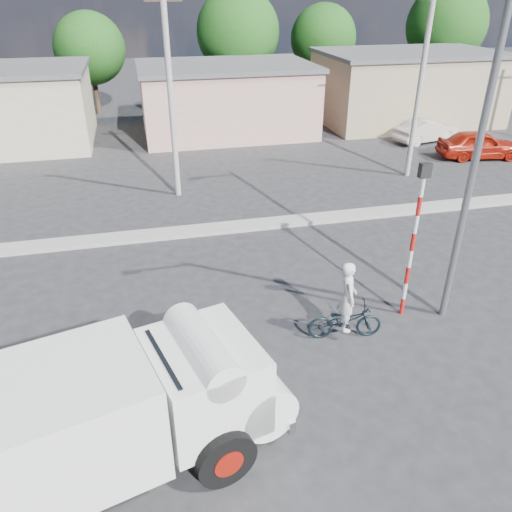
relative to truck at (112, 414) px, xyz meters
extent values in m
plane|color=#29292C|center=(4.40, 1.97, -1.45)|extent=(120.00, 120.00, 0.00)
cube|color=#99968E|center=(4.40, 9.97, -1.37)|extent=(40.00, 0.80, 0.16)
cylinder|color=black|center=(1.87, -0.65, -0.87)|extent=(1.21, 0.63, 1.17)
cylinder|color=#9F150B|center=(1.87, -0.65, -0.87)|extent=(0.65, 0.52, 0.57)
cylinder|color=black|center=(1.29, 1.50, -0.87)|extent=(1.21, 0.63, 1.17)
cylinder|color=#9F150B|center=(1.29, 1.50, -0.87)|extent=(0.65, 0.52, 0.57)
cube|color=black|center=(-0.26, -0.07, -0.79)|extent=(5.06, 2.60, 0.19)
cube|color=white|center=(-1.18, -0.32, 0.19)|extent=(4.29, 3.24, 1.96)
cube|color=white|center=(1.68, 0.45, 0.03)|extent=(2.41, 2.59, 1.64)
cylinder|color=white|center=(2.55, 0.69, -0.45)|extent=(1.69, 2.40, 1.17)
cylinder|color=white|center=(1.68, 0.45, 0.77)|extent=(1.28, 2.29, 0.74)
cube|color=silver|center=(2.96, 0.80, -0.87)|extent=(0.74, 2.24, 0.30)
cube|color=black|center=(0.97, 0.26, 0.51)|extent=(0.55, 1.76, 0.74)
imported|color=black|center=(5.63, 2.86, -0.95)|extent=(1.99, 0.95, 1.00)
imported|color=white|center=(5.63, 2.86, -0.50)|extent=(0.56, 0.76, 1.91)
imported|color=beige|center=(17.27, 19.10, -0.81)|extent=(4.15, 2.29, 1.30)
imported|color=#A91C0C|center=(18.38, 15.63, -0.73)|extent=(4.48, 2.37, 1.45)
cylinder|color=red|center=(7.60, 3.47, -1.20)|extent=(0.11, 0.11, 0.50)
cylinder|color=white|center=(7.60, 3.47, -0.70)|extent=(0.11, 0.11, 0.50)
cylinder|color=red|center=(7.60, 3.47, -0.20)|extent=(0.11, 0.11, 0.50)
cylinder|color=white|center=(7.60, 3.47, 0.30)|extent=(0.11, 0.11, 0.50)
cylinder|color=red|center=(7.60, 3.47, 0.80)|extent=(0.11, 0.11, 0.50)
cylinder|color=white|center=(7.60, 3.47, 1.30)|extent=(0.11, 0.11, 0.50)
cylinder|color=red|center=(7.60, 3.47, 1.80)|extent=(0.11, 0.11, 0.50)
cylinder|color=white|center=(7.60, 3.47, 2.30)|extent=(0.11, 0.11, 0.50)
cube|color=black|center=(7.60, 3.47, 2.73)|extent=(0.28, 0.18, 0.36)
cylinder|color=slate|center=(8.70, 3.17, 3.05)|extent=(0.18, 0.18, 9.00)
cube|color=tan|center=(6.40, 23.97, 0.45)|extent=(10.00, 7.00, 3.80)
cube|color=#59595B|center=(6.40, 23.97, 2.47)|extent=(10.30, 7.30, 0.24)
cube|color=tan|center=(18.40, 23.97, 0.65)|extent=(11.00, 7.00, 4.20)
cube|color=#59595B|center=(18.40, 23.97, 2.87)|extent=(11.30, 7.30, 0.24)
cylinder|color=#38281E|center=(-1.60, 30.97, 0.28)|extent=(0.36, 0.36, 3.47)
sphere|color=#28661E|center=(-1.60, 30.97, 2.89)|extent=(4.71, 4.71, 4.71)
cylinder|color=#38281E|center=(8.40, 29.97, 0.65)|extent=(0.36, 0.36, 4.20)
sphere|color=#28661E|center=(8.40, 29.97, 3.80)|extent=(5.70, 5.70, 5.70)
cylinder|color=#38281E|center=(15.40, 31.97, 0.37)|extent=(0.36, 0.36, 3.64)
sphere|color=#28661E|center=(15.40, 31.97, 3.10)|extent=(4.94, 4.94, 4.94)
cylinder|color=#38281E|center=(24.40, 29.97, 0.73)|extent=(0.36, 0.36, 4.37)
sphere|color=#28661E|center=(24.40, 29.97, 4.01)|extent=(5.93, 5.93, 5.93)
cylinder|color=#99968E|center=(2.40, 13.97, 2.55)|extent=(0.24, 0.24, 8.00)
cube|color=#38281E|center=(2.40, 13.97, 6.15)|extent=(1.40, 0.08, 0.08)
cylinder|color=#99968E|center=(13.40, 13.97, 2.55)|extent=(0.24, 0.24, 8.00)
camera|label=1|loc=(1.00, -6.79, 6.64)|focal=35.00mm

